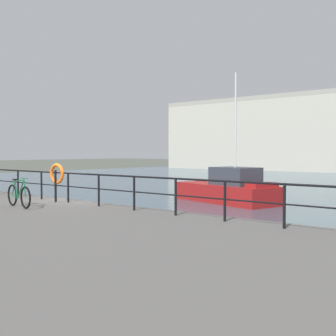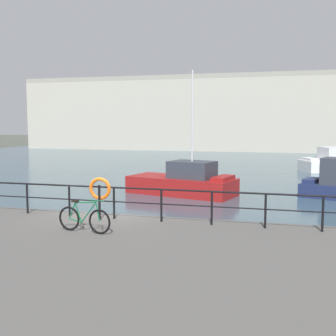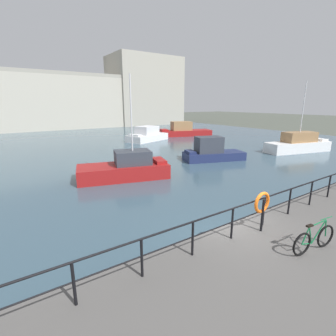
{
  "view_description": "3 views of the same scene",
  "coord_description": "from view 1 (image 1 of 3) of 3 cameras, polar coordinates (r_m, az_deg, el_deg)",
  "views": [
    {
      "loc": [
        13.01,
        -10.16,
        2.88
      ],
      "look_at": [
        1.68,
        3.72,
        2.19
      ],
      "focal_mm": 45.21,
      "sensor_mm": 36.0,
      "label": 1
    },
    {
      "loc": [
        5.95,
        -13.53,
        4.22
      ],
      "look_at": [
        1.02,
        5.07,
        2.17
      ],
      "focal_mm": 44.94,
      "sensor_mm": 36.0,
      "label": 2
    },
    {
      "loc": [
        -6.64,
        -5.56,
        5.3
      ],
      "look_at": [
        0.41,
        4.87,
        2.02
      ],
      "focal_mm": 26.47,
      "sensor_mm": 36.0,
      "label": 3
    }
  ],
  "objects": [
    {
      "name": "moored_white_yacht",
      "position": [
        24.25,
        8.18,
        -2.86
      ],
      "size": [
        6.83,
        4.15,
        7.24
      ],
      "rotation": [
        0.0,
        0.0,
        -0.27
      ],
      "color": "maroon",
      "rests_on": "water_basin"
    },
    {
      "name": "life_ring_stand",
      "position": [
        15.72,
        -14.78,
        -0.93
      ],
      "size": [
        0.75,
        0.16,
        1.4
      ],
      "color": "black",
      "rests_on": "quay_promenade"
    },
    {
      "name": "quay_railing",
      "position": [
        16.17,
        -15.07,
        -1.68
      ],
      "size": [
        24.52,
        0.07,
        1.08
      ],
      "color": "black",
      "rests_on": "quay_promenade"
    },
    {
      "name": "ground_plane",
      "position": [
        16.76,
        -12.71,
        -7.75
      ],
      "size": [
        240.0,
        240.0,
        0.0
      ],
      "primitive_type": "plane",
      "color": "#4C5147"
    },
    {
      "name": "parked_bicycle",
      "position": [
        14.66,
        -19.48,
        -3.5
      ],
      "size": [
        1.76,
        0.33,
        0.98
      ],
      "rotation": [
        0.0,
        0.0,
        -0.15
      ],
      "color": "black",
      "rests_on": "quay_promenade"
    },
    {
      "name": "water_basin",
      "position": [
        42.5,
        21.31,
        -1.83
      ],
      "size": [
        80.0,
        60.0,
        0.01
      ],
      "primitive_type": "cube",
      "color": "#385160",
      "rests_on": "ground_plane"
    }
  ]
}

